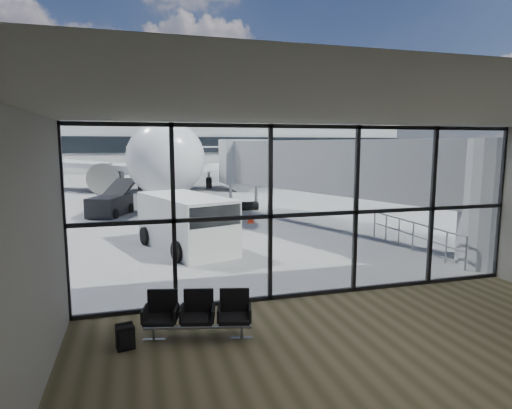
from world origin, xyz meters
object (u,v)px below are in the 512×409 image
seating_row (198,312)px  airliner (175,153)px  mobile_stairs (25,205)px  backpack (125,337)px  belt_loader (111,204)px  service_van (187,222)px

seating_row → airliner: airliner is taller
seating_row → mobile_stairs: (-7.26, 18.34, 0.00)m
backpack → belt_loader: 17.23m
service_van → airliner: bearing=67.0°
seating_row → mobile_stairs: size_ratio=0.62×
airliner → service_van: size_ratio=7.87×
seating_row → service_van: size_ratio=0.43×
airliner → backpack: bearing=-90.3°
airliner → service_van: airliner is taller
mobile_stairs → belt_loader: bearing=-36.4°
backpack → airliner: bearing=71.1°
seating_row → mobile_stairs: bearing=125.4°
service_van → mobile_stairs: size_ratio=1.45×
seating_row → mobile_stairs: mobile_stairs is taller
seating_row → service_van: service_van is taller
seating_row → belt_loader: (-2.52, 17.01, 0.11)m
airliner → mobile_stairs: (-9.76, -13.63, -2.65)m
backpack → mobile_stairs: size_ratio=0.14×
service_van → mobile_stairs: bearing=107.8°
service_van → belt_loader: bearing=90.2°
backpack → service_van: (2.15, 7.81, 0.81)m
seating_row → airliner: bearing=99.3°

